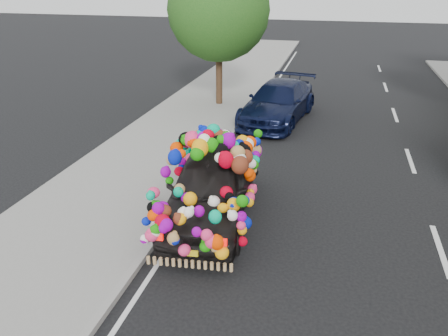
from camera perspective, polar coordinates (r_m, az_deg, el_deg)
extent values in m
plane|color=black|center=(10.18, 6.21, -7.74)|extent=(100.00, 100.00, 0.00)
cube|color=gray|center=(11.45, -15.62, -4.40)|extent=(4.00, 60.00, 0.12)
cube|color=gray|center=(10.66, -6.41, -5.78)|extent=(0.15, 60.00, 0.13)
cylinder|color=#332114|center=(19.17, -0.64, 12.06)|extent=(0.28, 0.28, 2.73)
sphere|color=#144D15|center=(18.80, -0.68, 20.04)|extent=(4.20, 4.20, 4.20)
imported|color=black|center=(10.25, -1.81, -2.49)|extent=(2.26, 4.65, 1.53)
cube|color=red|center=(8.46, -8.70, -8.87)|extent=(0.23, 0.08, 0.14)
cube|color=red|center=(8.22, -0.36, -9.66)|extent=(0.23, 0.08, 0.14)
cube|color=yellow|center=(8.48, -4.55, -11.01)|extent=(0.34, 0.08, 0.12)
imported|color=black|center=(17.44, 7.10, 8.55)|extent=(2.86, 5.36, 1.48)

